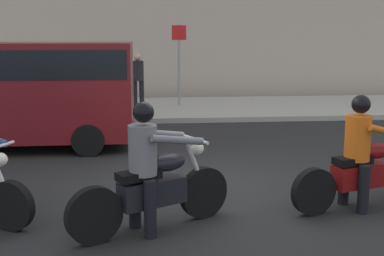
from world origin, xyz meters
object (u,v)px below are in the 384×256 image
parked_van_maroon (23,88)px  street_sign_post (179,57)px  motorcycle_with_rider_gray (151,179)px  pedestrian_bystander (138,77)px  motorcycle_with_rider_orange_stripe (362,163)px

parked_van_maroon → street_sign_post: 6.14m
motorcycle_with_rider_gray → pedestrian_bystander: 9.00m
motorcycle_with_rider_gray → parked_van_maroon: (-2.58, 4.74, 0.62)m
motorcycle_with_rider_gray → street_sign_post: street_sign_post is taller
motorcycle_with_rider_orange_stripe → motorcycle_with_rider_gray: motorcycle_with_rider_gray is taller
motorcycle_with_rider_orange_stripe → street_sign_post: street_sign_post is taller
street_sign_post → pedestrian_bystander: street_sign_post is taller
motorcycle_with_rider_orange_stripe → parked_van_maroon: size_ratio=0.48×
parked_van_maroon → pedestrian_bystander: parked_van_maroon is taller
parked_van_maroon → street_sign_post: size_ratio=1.80×
motorcycle_with_rider_gray → street_sign_post: size_ratio=0.80×
pedestrian_bystander → motorcycle_with_rider_gray: bearing=-88.2°
parked_van_maroon → street_sign_post: (3.57, 4.98, 0.39)m
street_sign_post → motorcycle_with_rider_gray: bearing=-95.8°
motorcycle_with_rider_orange_stripe → pedestrian_bystander: (-3.16, 8.43, 0.46)m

